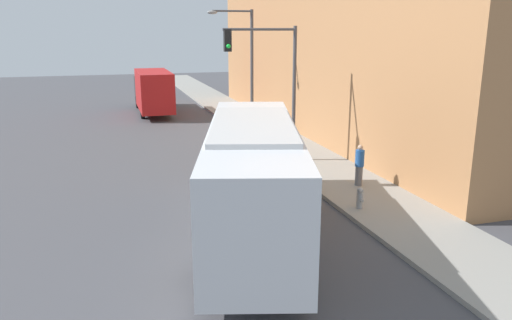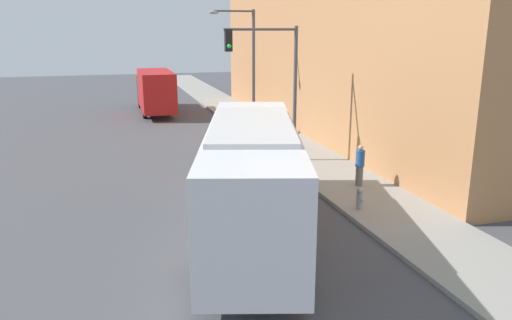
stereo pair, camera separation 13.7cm
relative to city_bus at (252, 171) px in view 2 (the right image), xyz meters
The scene contains 10 objects.
ground_plane 3.22m from the city_bus, 116.95° to the right, with size 120.00×120.00×0.00m, color #47474C.
sidewalk 18.50m from the city_bus, 74.44° to the left, with size 3.18×70.00×0.15m.
building_facade 17.67m from the city_bus, 56.21° to the left, with size 6.00×31.02×12.63m.
city_bus is the anchor object (origin of this frame).
delivery_truck 23.47m from the city_bus, 91.59° to the left, with size 2.20×8.48×3.11m.
fire_hydrant 4.28m from the city_bus, 11.08° to the left, with size 0.22×0.30×0.73m.
traffic_light_pole 8.32m from the city_bus, 67.69° to the left, with size 3.28×0.35×5.94m.
street_lamp 15.11m from the city_bus, 75.10° to the left, with size 2.61×0.28×6.87m.
pedestrian_near_corner 14.37m from the city_bus, 70.26° to the left, with size 0.34×0.34×1.58m.
pedestrian_mid_block 6.06m from the city_bus, 30.89° to the left, with size 0.34×0.34×1.59m.
Camera 2 is at (-2.61, -11.06, 5.93)m, focal length 35.00 mm.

